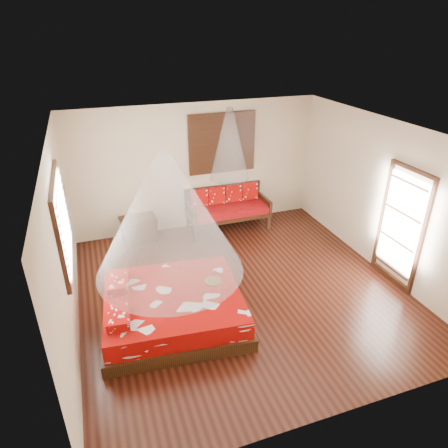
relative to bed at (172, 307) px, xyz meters
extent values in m
cube|color=black|center=(1.32, 0.40, -0.26)|extent=(5.50, 5.50, 0.02)
cube|color=silver|center=(1.32, 0.40, 2.56)|extent=(5.50, 5.50, 0.02)
cube|color=beige|center=(-1.44, 0.40, 1.15)|extent=(0.02, 5.50, 2.80)
cube|color=beige|center=(4.08, 0.40, 1.15)|extent=(0.02, 5.50, 2.80)
cube|color=beige|center=(1.32, 3.16, 1.15)|extent=(5.50, 0.02, 2.80)
cube|color=beige|center=(1.32, -2.36, 1.15)|extent=(5.50, 0.02, 2.80)
cube|color=black|center=(0.02, 0.00, -0.15)|extent=(2.35, 2.17, 0.20)
cube|color=#A10805|center=(0.02, 0.00, 0.10)|extent=(2.24, 2.06, 0.30)
cube|color=#A10805|center=(-0.83, -0.33, 0.32)|extent=(0.37, 0.60, 0.14)
cube|color=#A10805|center=(-0.75, 0.49, 0.32)|extent=(0.37, 0.60, 0.14)
cube|color=black|center=(1.06, 2.35, -0.04)|extent=(0.08, 0.08, 0.42)
cube|color=black|center=(2.76, 2.35, -0.04)|extent=(0.08, 0.08, 0.42)
cube|color=black|center=(1.06, 3.04, -0.04)|extent=(0.08, 0.08, 0.42)
cube|color=black|center=(2.76, 3.04, -0.04)|extent=(0.08, 0.08, 0.42)
cube|color=black|center=(1.91, 2.70, 0.13)|extent=(1.82, 0.81, 0.08)
cube|color=maroon|center=(1.91, 2.70, 0.24)|extent=(1.76, 0.75, 0.14)
cube|color=black|center=(1.91, 3.06, 0.42)|extent=(1.82, 0.06, 0.55)
cube|color=black|center=(1.04, 2.70, 0.29)|extent=(0.06, 0.81, 0.30)
cube|color=black|center=(2.78, 2.70, 0.29)|extent=(0.06, 0.81, 0.30)
cube|color=#A10805|center=(1.30, 2.94, 0.50)|extent=(0.38, 0.20, 0.40)
cube|color=#A10805|center=(1.70, 2.94, 0.50)|extent=(0.38, 0.20, 0.40)
cube|color=#A10805|center=(2.11, 2.94, 0.50)|extent=(0.38, 0.20, 0.40)
cube|color=#A10805|center=(2.51, 2.94, 0.50)|extent=(0.38, 0.20, 0.40)
cube|color=black|center=(-0.10, 2.85, -0.02)|extent=(0.74, 0.56, 0.47)
cube|color=black|center=(-0.10, 2.85, 0.24)|extent=(0.79, 0.60, 0.05)
cube|color=black|center=(1.91, 3.12, 1.65)|extent=(1.52, 0.06, 1.32)
cube|color=black|center=(1.91, 3.11, 1.65)|extent=(1.35, 0.04, 1.10)
cube|color=black|center=(-1.40, 0.60, 1.45)|extent=(0.08, 1.74, 1.34)
cube|color=silver|center=(-1.36, 0.60, 1.45)|extent=(0.04, 1.54, 1.10)
cube|color=black|center=(4.04, -0.20, 0.80)|extent=(0.08, 1.02, 2.16)
cube|color=white|center=(4.02, -0.20, 0.90)|extent=(0.03, 0.82, 1.70)
cylinder|color=brown|center=(0.71, 0.11, 0.26)|extent=(0.28, 0.28, 0.03)
cone|color=silver|center=(0.02, 0.00, 1.60)|extent=(2.17, 2.17, 1.80)
cone|color=silver|center=(1.91, 2.65, 1.75)|extent=(0.84, 0.84, 1.50)
camera|label=1|loc=(-0.88, -4.99, 3.99)|focal=32.00mm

